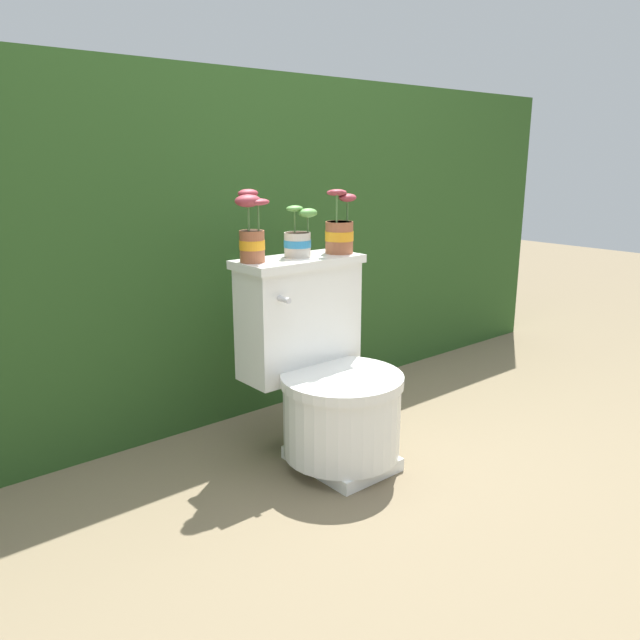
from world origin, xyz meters
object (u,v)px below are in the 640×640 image
potted_plant_left (252,231)px  potted_plant_middle (340,231)px  potted_plant_midleft (298,239)px  toilet (324,375)px

potted_plant_left → potted_plant_middle: potted_plant_left is taller
potted_plant_left → potted_plant_midleft: potted_plant_left is taller
potted_plant_left → potted_plant_midleft: (0.20, -0.01, -0.04)m
toilet → potted_plant_left: 0.58m
toilet → potted_plant_left: size_ratio=2.94×
toilet → potted_plant_left: bearing=138.6°
potted_plant_left → potted_plant_middle: bearing=-6.1°
toilet → potted_plant_midleft: bearing=86.6°
potted_plant_midleft → toilet: bearing=-93.4°
potted_plant_left → potted_plant_midleft: size_ratio=1.34×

